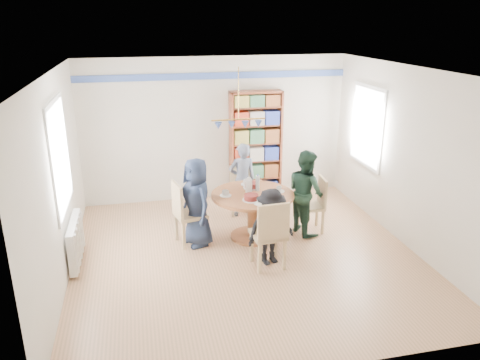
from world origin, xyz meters
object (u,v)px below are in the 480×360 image
object	(u,v)px
chair_left	(185,211)
person_far	(242,180)
radiator	(76,241)
chair_far	(241,187)
chair_right	(315,202)
person_right	(306,192)
person_near	(271,227)
bookshelf	(256,146)
chair_near	(270,232)
person_left	(197,202)
dining_table	(253,205)

from	to	relation	value
chair_left	person_far	size ratio (longest dim) A/B	0.76
radiator	chair_far	world-z (taller)	chair_far
chair_right	person_right	size ratio (longest dim) A/B	0.66
chair_right	person_far	distance (m)	1.37
person_near	bookshelf	size ratio (longest dim) A/B	0.54
chair_right	chair_near	world-z (taller)	chair_near
person_far	bookshelf	xyz separation A→B (m)	(0.46, 0.85, 0.36)
chair_near	bookshelf	size ratio (longest dim) A/B	0.49
person_left	bookshelf	size ratio (longest dim) A/B	0.67
radiator	bookshelf	distance (m)	3.82
chair_far	person_left	bearing A→B (deg)	-130.62
radiator	chair_near	distance (m)	2.77
chair_right	chair_near	size ratio (longest dim) A/B	0.90
person_near	person_left	bearing A→B (deg)	122.47
person_left	chair_left	bearing A→B (deg)	-120.98
chair_left	radiator	bearing A→B (deg)	-170.17
chair_right	person_left	xyz separation A→B (m)	(-1.95, -0.06, 0.19)
chair_near	chair_far	bearing A→B (deg)	88.75
chair_far	dining_table	bearing A→B (deg)	-92.35
chair_far	chair_right	bearing A→B (deg)	-44.97
dining_table	chair_left	bearing A→B (deg)	179.50
chair_far	person_far	xyz separation A→B (m)	(0.00, -0.13, 0.19)
dining_table	chair_right	bearing A→B (deg)	1.60
chair_near	person_near	xyz separation A→B (m)	(0.05, 0.15, 0.00)
dining_table	person_left	bearing A→B (deg)	-178.29
chair_left	chair_right	xyz separation A→B (m)	(2.13, 0.02, -0.05)
dining_table	chair_right	distance (m)	1.07
chair_far	person_right	world-z (taller)	person_right
chair_near	radiator	bearing A→B (deg)	164.26
chair_left	chair_far	size ratio (longest dim) A/B	1.17
chair_left	chair_far	distance (m)	1.52
chair_far	bookshelf	bearing A→B (deg)	57.61
radiator	person_far	size ratio (longest dim) A/B	0.76
person_right	chair_left	bearing A→B (deg)	77.01
chair_left	person_right	bearing A→B (deg)	0.51
dining_table	person_far	world-z (taller)	person_far
person_left	chair_near	bearing A→B (deg)	21.98
chair_left	chair_far	world-z (taller)	chair_left
chair_right	radiator	bearing A→B (deg)	-175.45
chair_far	bookshelf	distance (m)	1.01
chair_left	person_near	xyz separation A→B (m)	(1.11, -0.87, 0.01)
bookshelf	chair_left	bearing A→B (deg)	-131.53
person_left	bookshelf	bearing A→B (deg)	122.73
person_left	bookshelf	world-z (taller)	bookshelf
person_left	person_far	xyz separation A→B (m)	(0.93, 0.95, -0.03)
chair_right	person_right	world-z (taller)	person_right
dining_table	chair_far	size ratio (longest dim) A/B	1.52
person_far	bookshelf	size ratio (longest dim) A/B	0.64
chair_near	dining_table	bearing A→B (deg)	89.89
chair_far	chair_near	size ratio (longest dim) A/B	0.84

